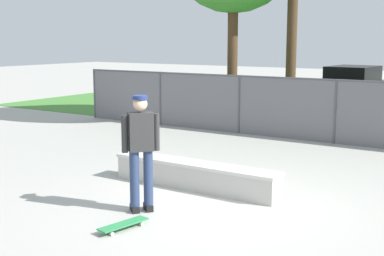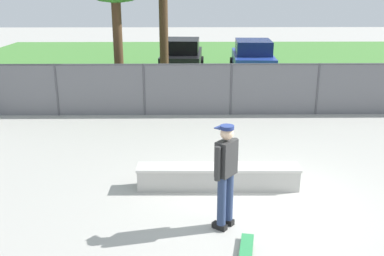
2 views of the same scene
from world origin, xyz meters
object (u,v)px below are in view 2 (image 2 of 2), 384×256
skateboard (246,248)px  car_blue (253,57)px  concrete_ledge (218,177)px  skateboarder (226,172)px  car_black (182,56)px

skateboard → car_blue: bearing=81.4°
concrete_ledge → skateboarder: (0.01, -1.55, 0.79)m
skateboarder → car_black: (-0.86, 14.39, -0.19)m
skateboarder → car_black: size_ratio=0.43×
concrete_ledge → skateboard: (0.28, -2.33, -0.17)m
skateboard → car_blue: car_blue is taller
concrete_ledge → car_blue: size_ratio=0.77×
skateboarder → skateboard: 1.26m
skateboarder → skateboard: bearing=-70.3°
skateboard → concrete_ledge: bearing=96.9°
skateboarder → car_black: skateboarder is taller
concrete_ledge → skateboard: size_ratio=4.05×
skateboarder → car_blue: skateboarder is taller
skateboard → car_black: bearing=94.3°
skateboarder → skateboard: (0.28, -0.77, -0.96)m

